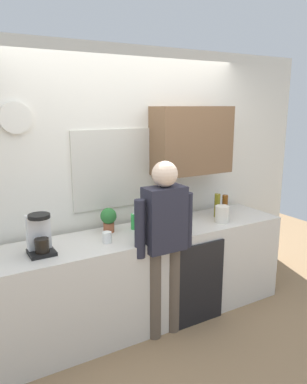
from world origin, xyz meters
name	(u,v)px	position (x,y,z in m)	size (l,w,h in m)	color
ground_plane	(164,333)	(0.00, 0.00, 0.00)	(8.00, 8.00, 0.00)	#8C6D4C
kitchen_counter	(148,275)	(0.00, 0.30, 0.45)	(2.87, 0.64, 0.90)	beige
dishwasher_panel	(199,285)	(0.37, -0.03, 0.40)	(0.56, 0.02, 0.81)	black
back_wall_assembly	(135,175)	(0.08, 0.70, 1.36)	(4.47, 0.42, 2.60)	silver
coffee_maker	(40,236)	(-0.99, 0.27, 1.04)	(0.20, 0.20, 0.33)	black
bottle_green_wine	(158,214)	(0.12, 0.30, 1.05)	(0.07, 0.07, 0.30)	#195923
bottle_amber_beer	(225,206)	(0.95, 0.31, 1.01)	(0.06, 0.06, 0.23)	brown
bottle_olive_oil	(217,205)	(0.86, 0.33, 1.02)	(0.06, 0.06, 0.25)	olive
cup_white_mug	(107,237)	(-0.44, 0.22, 0.94)	(0.08, 0.08, 0.10)	white
mixing_bowl	(168,219)	(0.29, 0.41, 0.94)	(0.22, 0.22, 0.08)	orange
potted_plant	(109,218)	(-0.32, 0.47, 1.03)	(0.15, 0.15, 0.23)	#9E5638
dish_soap	(134,221)	(-0.08, 0.42, 0.98)	(0.06, 0.06, 0.18)	green
storage_canister	(222,214)	(0.78, 0.16, 0.98)	(0.14, 0.14, 0.17)	silver
person_at_sink	(164,236)	(0.00, 0.00, 0.95)	(0.57, 0.22, 1.60)	brown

